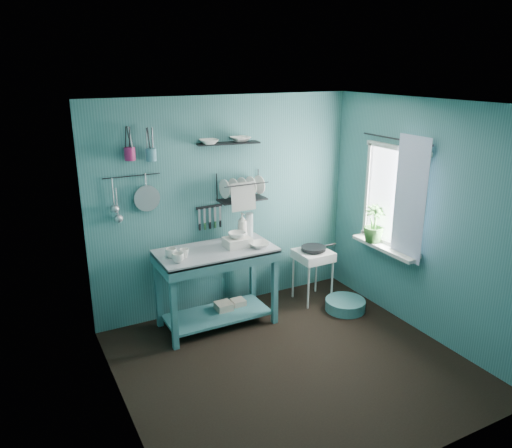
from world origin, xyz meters
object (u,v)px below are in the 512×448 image
frying_pan (314,248)px  utensil_cup_magenta (130,154)px  dish_rack (242,187)px  floor_basin (345,305)px  colander (147,198)px  storage_tin_large (224,311)px  soap_bottle (242,226)px  mug_mid (184,253)px  hotplate_stand (312,276)px  mug_left (178,258)px  mug_right (171,253)px  potted_plant (374,224)px  storage_tin_small (238,307)px  wash_tub (237,242)px  water_bottle (249,225)px  utensil_cup_teal (151,155)px  work_counter (217,288)px

frying_pan → utensil_cup_magenta: (-2.06, 0.33, 1.27)m
dish_rack → floor_basin: (1.02, -0.70, -1.42)m
colander → storage_tin_large: size_ratio=1.27×
soap_bottle → mug_mid: bearing=-162.0°
hotplate_stand → floor_basin: hotplate_stand is taller
mug_left → dish_rack: size_ratio=0.22×
soap_bottle → floor_basin: size_ratio=0.63×
hotplate_stand → soap_bottle: bearing=162.8°
mug_mid → dish_rack: dish_rack is taller
mug_right → soap_bottle: 0.95m
utensil_cup_magenta → colander: bearing=11.2°
hotplate_stand → floor_basin: size_ratio=1.36×
potted_plant → mug_mid: bearing=170.2°
mug_mid → storage_tin_small: mug_mid is taller
wash_tub → floor_basin: bearing=-17.0°
hotplate_stand → mug_right: bearing=175.1°
mug_left → colander: colander is taller
dish_rack → frying_pan: bearing=-17.4°
water_bottle → storage_tin_small: water_bottle is taller
utensil_cup_teal → floor_basin: utensil_cup_teal is taller
potted_plant → wash_tub: bearing=165.0°
work_counter → dish_rack: (0.47, 0.30, 1.03)m
water_bottle → colander: bearing=171.9°
wash_tub → hotplate_stand: (1.04, 0.04, -0.63)m
hotplate_stand → storage_tin_small: 1.02m
mug_right → floor_basin: mug_right is taller
hotplate_stand → storage_tin_large: hotplate_stand is taller
mug_left → potted_plant: 2.31m
soap_bottle → potted_plant: bearing=-24.7°
mug_mid → colander: (-0.23, 0.44, 0.51)m
mug_mid → potted_plant: 2.23m
utensil_cup_magenta → utensil_cup_teal: 0.22m
work_counter → hotplate_stand: 1.30m
work_counter → hotplate_stand: size_ratio=1.97×
utensil_cup_magenta → colander: utensil_cup_magenta is taller
mug_left → colander: 0.75m
dish_rack → mug_left: bearing=-152.7°
utensil_cup_teal → storage_tin_small: size_ratio=0.65×
mug_left → dish_rack: bearing=25.8°
mug_left → hotplate_stand: mug_left is taller
frying_pan → storage_tin_small: bearing=176.5°
water_bottle → wash_tub: bearing=-138.4°
frying_pan → storage_tin_large: 1.33m
hotplate_stand → dish_rack: 1.45m
dish_rack → water_bottle: bearing=-58.4°
hotplate_stand → floor_basin: bearing=-70.0°
colander → floor_basin: colander is taller
colander → mug_right: bearing=-73.8°
storage_tin_large → storage_tin_small: size_ratio=1.10×
water_bottle → storage_tin_small: (-0.22, -0.14, -0.94)m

